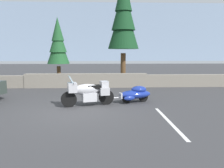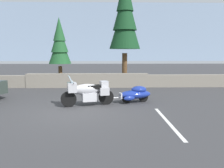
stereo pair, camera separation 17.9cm
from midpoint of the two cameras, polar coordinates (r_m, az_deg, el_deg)
name	(u,v)px [view 1 (the left image)]	position (r m, az deg, el deg)	size (l,w,h in m)	color
ground_plane	(75,111)	(9.24, -9.61, -6.65)	(80.00, 80.00, 0.00)	#38383A
stone_guard_wall	(87,81)	(15.40, -6.64, 0.75)	(24.00, 0.56, 0.91)	gray
distant_ridgeline	(100,40)	(105.44, -3.04, 10.79)	(240.00, 80.00, 16.00)	#7F93AD
touring_motorcycle	(88,92)	(9.99, -6.51, -1.86)	(2.26, 1.11, 1.33)	black
car_shaped_trailer	(135,94)	(10.67, 5.32, -2.38)	(2.22, 1.08, 0.76)	black
pine_tree_tall	(123,15)	(16.79, 2.54, 16.71)	(2.18, 2.18, 7.83)	brown
pine_tree_secondary	(58,43)	(16.47, -13.52, 9.81)	(1.53, 1.53, 4.70)	brown
parking_stripe_marker	(169,121)	(8.00, 13.26, -8.97)	(0.12, 3.60, 0.01)	silver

